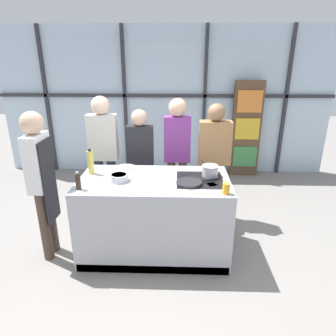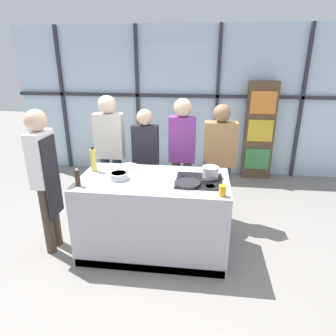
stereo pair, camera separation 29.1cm
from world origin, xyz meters
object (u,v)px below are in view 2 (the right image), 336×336
Objects in this scene: oil_bottle at (93,160)px; juice_glass_near at (222,191)px; spectator_center_left at (146,156)px; spectator_far_left at (110,148)px; spectator_center_right at (182,150)px; saucepan at (210,172)px; frying_pan at (188,183)px; white_plate at (128,167)px; chef at (44,172)px; pepper_grinder at (78,178)px; spectator_far_right at (219,157)px; mixing_bowl at (119,176)px.

juice_glass_near is (1.52, -0.51, -0.09)m from oil_bottle.
spectator_far_left is at bearing 0.00° from spectator_center_left.
oil_bottle is at bearing 91.17° from spectator_far_left.
saucepan is at bearing 117.93° from spectator_center_right.
spectator_far_left reaches higher than juice_glass_near.
spectator_far_left is 1.11× the size of spectator_center_left.
spectator_center_left is at bearing 124.09° from frying_pan.
spectator_center_left is 0.53m from white_plate.
pepper_grinder is at bearing 70.95° from chef.
oil_bottle is at bearing 178.74° from saucepan.
chef reaches higher than frying_pan.
juice_glass_near is at bearing 130.06° from spectator_center_left.
spectator_far_right is (1.54, 0.00, -0.08)m from spectator_far_left.
spectator_far_left is at bearing 91.17° from oil_bottle.
spectator_center_right is at bearing -180.00° from spectator_center_left.
pepper_grinder is at bearing 90.21° from spectator_far_left.
spectator_far_right is at bearing 89.33° from juice_glass_near.
spectator_center_left is at bearing 66.04° from pepper_grinder.
spectator_center_left is at bearing 135.37° from chef.
saucepan is (0.38, -0.73, -0.02)m from spectator_center_right.
white_plate is (-0.78, 0.46, -0.01)m from frying_pan.
spectator_center_left reaches higher than juice_glass_near.
frying_pan is 0.91m from white_plate.
spectator_center_right is 0.52m from spectator_far_right.
mixing_bowl is at bearing 38.23° from spectator_far_right.
saucepan is at bearing 46.00° from frying_pan.
juice_glass_near reaches higher than mixing_bowl.
white_plate is at bearing 168.49° from saucepan.
pepper_grinder is 1.78× the size of juice_glass_near.
frying_pan reaches higher than white_plate.
chef reaches higher than oil_bottle.
spectator_far_left is at bearing 155.00° from chef.
spectator_center_right is at bearing 98.44° from frying_pan.
frying_pan is 1.20m from oil_bottle.
white_plate is (0.85, 0.47, -0.07)m from chef.
chef reaches higher than white_plate.
oil_bottle reaches higher than white_plate.
spectator_center_right is at bearing 54.81° from mixing_bowl.
frying_pan is 1.83× the size of white_plate.
chef is 0.49m from pepper_grinder.
spectator_far_right is 8.28× the size of pepper_grinder.
mixing_bowl is (-0.79, 0.06, 0.02)m from frying_pan.
oil_bottle reaches higher than pepper_grinder.
oil_bottle is at bearing 24.42° from spectator_far_right.
white_plate is at bearing 118.99° from chef.
juice_glass_near is (-0.01, -1.21, 0.05)m from spectator_far_right.
frying_pan is 2.34× the size of mixing_bowl.
chef is 2.00m from juice_glass_near.
juice_glass_near is at bearing -31.21° from white_plate.
white_plate is 0.44m from oil_bottle.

